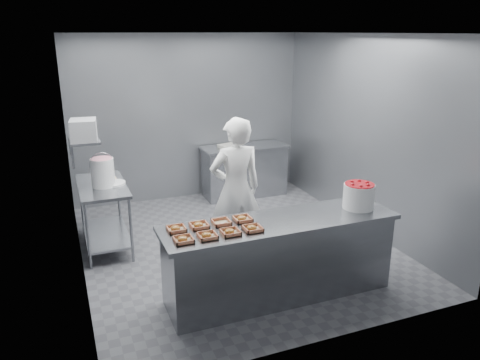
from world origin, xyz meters
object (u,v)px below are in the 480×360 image
Objects in this scene: tray_5 at (199,225)px; tray_1 at (207,236)px; prep_table at (104,207)px; back_counter at (244,171)px; tray_4 at (176,229)px; glaze_bucket at (103,172)px; service_counter at (280,258)px; tray_3 at (252,228)px; tray_6 at (221,222)px; tray_7 at (242,219)px; tray_2 at (230,232)px; strawberry_tub at (359,195)px; appliance at (84,130)px; worker at (236,189)px; tray_0 at (183,239)px.

tray_1 is at bearing -90.00° from tray_5.
back_counter is (2.55, 1.30, -0.14)m from prep_table.
back_counter is 8.01× the size of tray_5.
glaze_bucket is at bearing 106.83° from tray_4.
back_counter is at bearing 28.59° from glaze_bucket.
tray_3 is (-0.39, -0.14, 0.47)m from service_counter.
tray_7 reaches higher than tray_6.
tray_3 is at bearing 0.00° from tray_2.
back_counter is (0.90, 3.25, -0.00)m from service_counter.
strawberry_tub is (1.85, -0.13, 0.13)m from tray_5.
tray_3 is (-1.29, -3.39, 0.47)m from back_counter.
back_counter is 3.31× the size of glaze_bucket.
tray_4 is at bearing 180.00° from tray_7.
service_counter is at bearing -19.48° from tray_7.
appliance is (-1.20, 1.54, 0.77)m from tray_6.
tray_4 is at bearing -58.73° from appliance.
tray_7 is (0.24, -0.00, 0.00)m from tray_6.
tray_6 is at bearing 0.00° from tray_4.
tray_5 is at bearing 131.30° from tray_2.
worker is at bearing 50.75° from tray_5.
worker is (0.28, 0.94, -0.00)m from tray_7.
tray_1 is (0.78, -2.09, 0.33)m from prep_table.
strawberry_tub is (0.98, 0.00, 0.60)m from service_counter.
tray_1 reaches higher than service_counter.
tray_1 is 1.00× the size of tray_3.
glaze_bucket reaches higher than prep_table.
tray_7 is (0.48, 0.27, 0.00)m from tray_1.
glaze_bucket reaches higher than tray_2.
tray_0 is 1.00× the size of tray_5.
tray_6 is 0.24m from tray_7.
tray_0 is (-2.01, -3.39, 0.47)m from back_counter.
appliance reaches higher than tray_6.
prep_table is at bearing 103.68° from glaze_bucket.
service_counter is 1.41× the size of worker.
back_counter is 8.01× the size of tray_1.
tray_3 is 1.00× the size of tray_4.
worker reaches higher than tray_7.
back_counter is 3.30m from strawberry_tub.
service_counter is at bearing 12.30° from tray_2.
tray_6 reaches higher than service_counter.
back_counter is at bearing 74.52° from service_counter.
tray_3 is 0.41× the size of glaze_bucket.
worker is (1.55, -0.88, 0.33)m from prep_table.
tray_0 is at bearing -159.23° from tray_7.
tray_3 is 0.54× the size of strawberry_tub.
appliance reaches higher than strawberry_tub.
glaze_bucket reaches higher than tray_3.
tray_0 is 1.00× the size of tray_3.
tray_5 is at bearing -119.57° from back_counter.
back_counter is 3.40m from tray_7.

